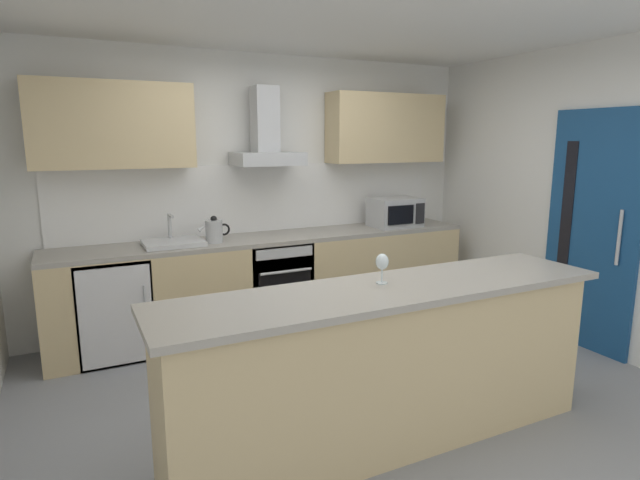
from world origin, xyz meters
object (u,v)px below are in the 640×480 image
Objects in this scene: microwave at (395,212)px; kettle at (214,231)px; wine_glass at (382,263)px; oven at (274,282)px; refrigerator at (113,307)px; sink at (173,242)px; range_hood at (266,141)px.

kettle is (-1.92, -0.01, -0.04)m from microwave.
wine_glass is (0.47, -1.98, 0.09)m from kettle.
oven is 0.94× the size of refrigerator.
wine_glass is (-1.45, -1.98, 0.04)m from microwave.
sink is 1.73× the size of kettle.
microwave reaches higher than sink.
wine_glass reaches higher than refrigerator.
sink is at bearing 179.02° from microwave.
wine_glass is at bearing -56.26° from refrigerator.
oven is at bearing -90.00° from range_hood.
range_hood is at bearing 7.37° from sink.
wine_glass is (0.82, -2.02, 0.16)m from sink.
wine_glass is (-0.10, -2.14, -0.69)m from range_hood.
oven is 4.50× the size of wine_glass.
sink is 2.19m from wine_glass.
oven is at bearing -0.69° from sink.
wine_glass is at bearing -67.93° from sink.
range_hood is (0.56, 0.16, 0.78)m from kettle.
microwave reaches higher than refrigerator.
refrigerator is at bearing -174.74° from range_hood.
oven is at bearing 3.41° from kettle.
oven is 1.60× the size of sink.
refrigerator is 1.70× the size of microwave.
microwave is 1.73× the size of kettle.
microwave is 2.46m from wine_glass.
oven is 1.33m from range_hood.
sink is (-0.92, 0.01, 0.47)m from oven.
range_hood reaches higher than refrigerator.
sink is at bearing 172.75° from kettle.
kettle is at bearing -176.59° from oven.
oven is 1.60× the size of microwave.
sink is 2.81× the size of wine_glass.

